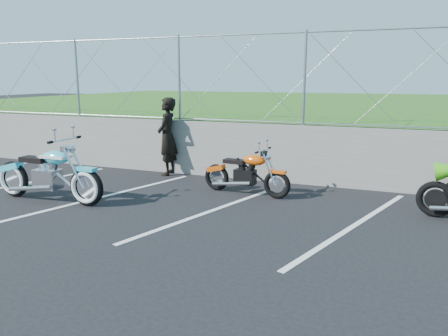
% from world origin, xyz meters
% --- Properties ---
extents(ground, '(90.00, 90.00, 0.00)m').
position_xyz_m(ground, '(0.00, 0.00, 0.00)').
color(ground, black).
rests_on(ground, ground).
extents(retaining_wall, '(30.00, 0.22, 1.30)m').
position_xyz_m(retaining_wall, '(0.00, 3.50, 0.65)').
color(retaining_wall, slate).
rests_on(retaining_wall, ground).
extents(grass_field, '(30.00, 20.00, 1.30)m').
position_xyz_m(grass_field, '(0.00, 13.50, 0.65)').
color(grass_field, '#225015').
rests_on(grass_field, ground).
extents(chain_link_fence, '(28.00, 0.03, 2.00)m').
position_xyz_m(chain_link_fence, '(0.00, 3.50, 2.30)').
color(chain_link_fence, gray).
rests_on(chain_link_fence, retaining_wall).
extents(parking_lines, '(18.29, 4.31, 0.01)m').
position_xyz_m(parking_lines, '(1.20, 1.00, 0.00)').
color(parking_lines, silver).
rests_on(parking_lines, ground).
extents(cruiser_turquoise, '(2.47, 0.78, 1.23)m').
position_xyz_m(cruiser_turquoise, '(-3.15, 0.30, 0.49)').
color(cruiser_turquoise, black).
rests_on(cruiser_turquoise, ground).
extents(naked_orange, '(1.90, 0.64, 0.95)m').
position_xyz_m(naked_orange, '(0.18, 2.14, 0.41)').
color(naked_orange, black).
rests_on(naked_orange, ground).
extents(person_standing, '(0.56, 0.75, 1.86)m').
position_xyz_m(person_standing, '(-2.20, 3.20, 0.93)').
color(person_standing, black).
rests_on(person_standing, ground).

